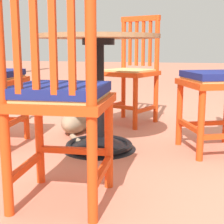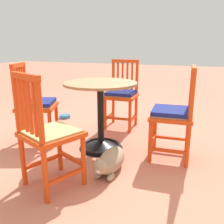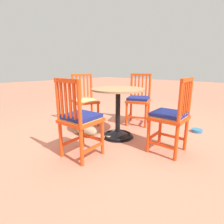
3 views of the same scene
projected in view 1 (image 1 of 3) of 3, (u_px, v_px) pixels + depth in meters
name	position (u px, v px, depth m)	size (l,w,h in m)	color
ground_plane	(100.00, 153.00, 2.14)	(24.00, 24.00, 0.00)	#C6755B
cafe_table	(99.00, 106.00, 2.18)	(0.76, 0.76, 0.73)	black
orange_chair_near_fence	(59.00, 99.00, 1.39)	(0.43, 0.43, 0.91)	#D64214
orange_chair_facing_out	(220.00, 81.00, 2.11)	(0.53, 0.53, 0.91)	#D64214
orange_chair_tucked_in	(131.00, 73.00, 2.92)	(0.52, 0.52, 0.91)	#D64214
tabby_cat	(78.00, 119.00, 2.69)	(0.72, 0.30, 0.23)	#9E896B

